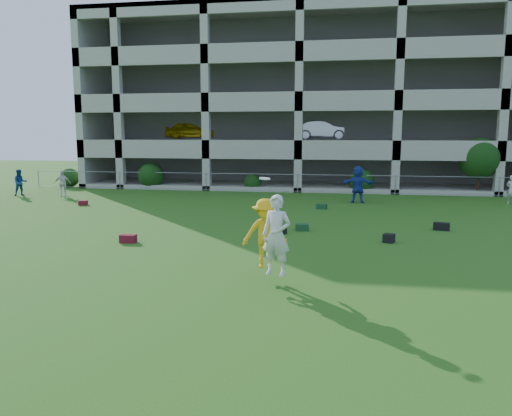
% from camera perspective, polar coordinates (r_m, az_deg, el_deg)
% --- Properties ---
extents(ground, '(100.00, 100.00, 0.00)m').
position_cam_1_polar(ground, '(13.30, -2.36, -7.89)').
color(ground, '#235114').
rests_on(ground, ground).
extents(bystander_a, '(0.98, 0.97, 1.60)m').
position_cam_1_polar(bystander_a, '(33.30, -25.35, 2.66)').
color(bystander_a, navy).
rests_on(bystander_a, ground).
extents(bystander_b, '(0.99, 0.74, 1.56)m').
position_cam_1_polar(bystander_b, '(31.92, -21.26, 2.64)').
color(bystander_b, silver).
rests_on(bystander_b, ground).
extents(bystander_d, '(1.86, 0.60, 2.00)m').
position_cam_1_polar(bystander_d, '(27.57, 11.57, 2.66)').
color(bystander_d, '#21399B').
rests_on(bystander_d, ground).
extents(bystander_e, '(0.67, 0.67, 1.57)m').
position_cam_1_polar(bystander_e, '(29.67, 27.18, 1.87)').
color(bystander_e, silver).
rests_on(bystander_e, ground).
extents(bag_red_a, '(0.56, 0.32, 0.28)m').
position_cam_1_polar(bag_red_a, '(17.86, -14.40, -3.41)').
color(bag_red_a, '#550E17').
rests_on(bag_red_a, ground).
extents(bag_black_b, '(0.47, 0.40, 0.22)m').
position_cam_1_polar(bag_black_b, '(18.85, 2.85, -2.61)').
color(bag_black_b, black).
rests_on(bag_black_b, ground).
extents(bag_green_c, '(0.54, 0.42, 0.26)m').
position_cam_1_polar(bag_green_c, '(19.48, 5.28, -2.21)').
color(bag_green_c, '#143916').
rests_on(bag_green_c, ground).
extents(crate_d, '(0.46, 0.46, 0.30)m').
position_cam_1_polar(crate_d, '(17.93, 14.94, -3.35)').
color(crate_d, black).
rests_on(crate_d, ground).
extents(bag_black_e, '(0.66, 0.45, 0.30)m').
position_cam_1_polar(bag_black_e, '(20.78, 20.43, -1.99)').
color(bag_black_e, black).
rests_on(bag_black_e, ground).
extents(bag_red_f, '(0.51, 0.39, 0.24)m').
position_cam_1_polar(bag_red_f, '(27.72, -19.16, 0.56)').
color(bag_red_f, '#520E19').
rests_on(bag_red_f, ground).
extents(bag_green_g, '(0.56, 0.41, 0.25)m').
position_cam_1_polar(bag_green_g, '(25.10, 7.51, 0.17)').
color(bag_green_g, '#133518').
rests_on(bag_green_g, ground).
extents(frisbee_contest, '(1.41, 1.50, 2.36)m').
position_cam_1_polar(frisbee_contest, '(12.47, 1.46, -2.98)').
color(frisbee_contest, gold).
rests_on(frisbee_contest, ground).
extents(parking_garage, '(30.00, 14.00, 12.00)m').
position_cam_1_polar(parking_garage, '(40.32, 5.94, 11.75)').
color(parking_garage, '#9E998C').
rests_on(parking_garage, ground).
extents(fence, '(36.06, 0.06, 1.20)m').
position_cam_1_polar(fence, '(31.74, 4.78, 2.86)').
color(fence, gray).
rests_on(fence, ground).
extents(shrub_row, '(34.38, 2.52, 3.50)m').
position_cam_1_polar(shrub_row, '(32.30, 13.07, 4.37)').
color(shrub_row, '#163D11').
rests_on(shrub_row, ground).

